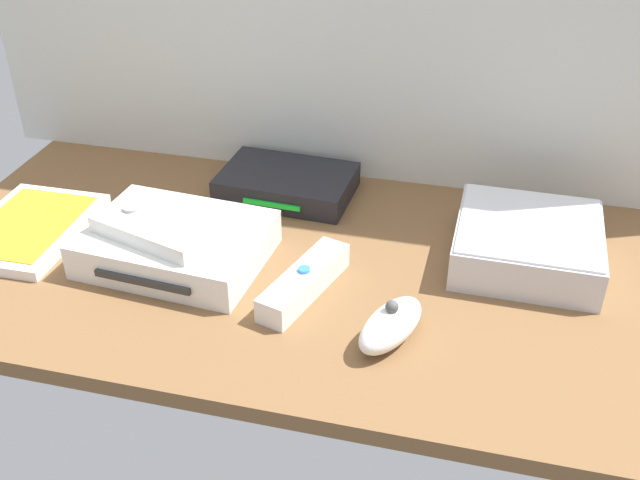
# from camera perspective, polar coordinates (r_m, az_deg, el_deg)

# --- Properties ---
(ground_plane) EXTENTS (1.00, 0.48, 0.02)m
(ground_plane) POSITION_cam_1_polar(r_m,az_deg,el_deg) (0.91, 0.00, -2.63)
(ground_plane) COLOR brown
(ground_plane) RESTS_ON ground
(game_console) EXTENTS (0.22, 0.18, 0.04)m
(game_console) POSITION_cam_1_polar(r_m,az_deg,el_deg) (0.93, -10.79, -0.29)
(game_console) COLOR white
(game_console) RESTS_ON ground_plane
(mini_computer) EXTENTS (0.17, 0.17, 0.05)m
(mini_computer) POSITION_cam_1_polar(r_m,az_deg,el_deg) (0.94, 15.38, -0.22)
(mini_computer) COLOR silver
(mini_computer) RESTS_ON ground_plane
(game_case) EXTENTS (0.14, 0.19, 0.02)m
(game_case) POSITION_cam_1_polar(r_m,az_deg,el_deg) (1.04, -21.17, 0.82)
(game_case) COLOR white
(game_case) RESTS_ON ground_plane
(network_router) EXTENTS (0.19, 0.13, 0.03)m
(network_router) POSITION_cam_1_polar(r_m,az_deg,el_deg) (1.05, -2.52, 4.30)
(network_router) COLOR black
(network_router) RESTS_ON ground_plane
(remote_wand) EXTENTS (0.08, 0.15, 0.03)m
(remote_wand) POSITION_cam_1_polar(r_m,az_deg,el_deg) (0.86, -1.19, -3.17)
(remote_wand) COLOR white
(remote_wand) RESTS_ON ground_plane
(remote_nunchuk) EXTENTS (0.08, 0.11, 0.05)m
(remote_nunchuk) POSITION_cam_1_polar(r_m,az_deg,el_deg) (0.79, 5.37, -6.40)
(remote_nunchuk) COLOR white
(remote_nunchuk) RESTS_ON ground_plane
(remote_classic_pad) EXTENTS (0.16, 0.12, 0.02)m
(remote_classic_pad) POSITION_cam_1_polar(r_m,az_deg,el_deg) (0.91, -12.15, 1.06)
(remote_classic_pad) COLOR white
(remote_classic_pad) RESTS_ON game_console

